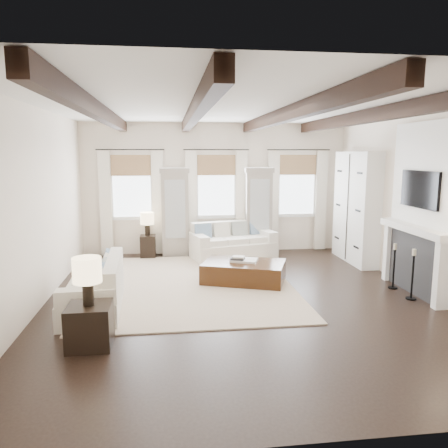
{
  "coord_description": "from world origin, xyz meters",
  "views": [
    {
      "loc": [
        -1.18,
        -7.02,
        2.46
      ],
      "look_at": [
        -0.15,
        1.0,
        1.15
      ],
      "focal_mm": 35.0,
      "sensor_mm": 36.0,
      "label": 1
    }
  ],
  "objects": [
    {
      "name": "ground",
      "position": [
        0.0,
        0.0,
        0.0
      ],
      "size": [
        7.5,
        7.5,
        0.0
      ],
      "primitive_type": "plane",
      "color": "black",
      "rests_on": "ground"
    },
    {
      "name": "room_shell",
      "position": [
        0.75,
        0.9,
        1.89
      ],
      "size": [
        6.54,
        7.54,
        3.22
      ],
      "color": "white",
      "rests_on": "ground"
    },
    {
      "name": "area_rug",
      "position": [
        -0.79,
        0.99,
        0.01
      ],
      "size": [
        3.74,
        4.47,
        0.02
      ],
      "primitive_type": "cube",
      "color": "beige",
      "rests_on": "ground"
    },
    {
      "name": "sofa_back",
      "position": [
        0.32,
        3.1,
        0.33
      ],
      "size": [
        2.11,
        1.34,
        0.84
      ],
      "color": "white",
      "rests_on": "ground"
    },
    {
      "name": "sofa_left",
      "position": [
        -2.33,
        -0.13,
        0.33
      ],
      "size": [
        0.94,
        1.93,
        0.81
      ],
      "color": "white",
      "rests_on": "ground"
    },
    {
      "name": "ottoman",
      "position": [
        0.24,
        1.02,
        0.2
      ],
      "size": [
        1.76,
        1.43,
        0.4
      ],
      "primitive_type": "cube",
      "rotation": [
        0.0,
        0.0,
        -0.36
      ],
      "color": "black",
      "rests_on": "ground"
    },
    {
      "name": "tray",
      "position": [
        0.25,
        1.09,
        0.42
      ],
      "size": [
        0.6,
        0.53,
        0.04
      ],
      "primitive_type": "cube",
      "rotation": [
        0.0,
        0.0,
        -0.36
      ],
      "color": "white",
      "rests_on": "ottoman"
    },
    {
      "name": "book_lower",
      "position": [
        0.12,
        1.06,
        0.46
      ],
      "size": [
        0.31,
        0.28,
        0.04
      ],
      "primitive_type": "cube",
      "rotation": [
        0.0,
        0.0,
        -0.36
      ],
      "color": "#262628",
      "rests_on": "tray"
    },
    {
      "name": "book_upper",
      "position": [
        0.13,
        1.05,
        0.49
      ],
      "size": [
        0.27,
        0.24,
        0.03
      ],
      "primitive_type": "cube",
      "rotation": [
        0.0,
        0.0,
        -0.36
      ],
      "color": "beige",
      "rests_on": "book_lower"
    },
    {
      "name": "side_table_front",
      "position": [
        -2.21,
        -1.53,
        0.28
      ],
      "size": [
        0.55,
        0.55,
        0.55
      ],
      "primitive_type": "cube",
      "color": "black",
      "rests_on": "ground"
    },
    {
      "name": "lamp_front",
      "position": [
        -2.21,
        -1.53,
        0.98
      ],
      "size": [
        0.36,
        0.36,
        0.62
      ],
      "color": "black",
      "rests_on": "side_table_front"
    },
    {
      "name": "side_table_back",
      "position": [
        -1.69,
        3.32,
        0.27
      ],
      "size": [
        0.36,
        0.36,
        0.54
      ],
      "primitive_type": "cube",
      "color": "black",
      "rests_on": "ground"
    },
    {
      "name": "lamp_back",
      "position": [
        -1.69,
        3.32,
        0.91
      ],
      "size": [
        0.32,
        0.32,
        0.55
      ],
      "color": "black",
      "rests_on": "side_table_back"
    },
    {
      "name": "candlestick_near",
      "position": [
        2.9,
        -0.33,
        0.36
      ],
      "size": [
        0.18,
        0.18,
        0.88
      ],
      "color": "black",
      "rests_on": "ground"
    },
    {
      "name": "candlestick_far",
      "position": [
        2.9,
        0.28,
        0.35
      ],
      "size": [
        0.17,
        0.17,
        0.84
      ],
      "color": "black",
      "rests_on": "ground"
    }
  ]
}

